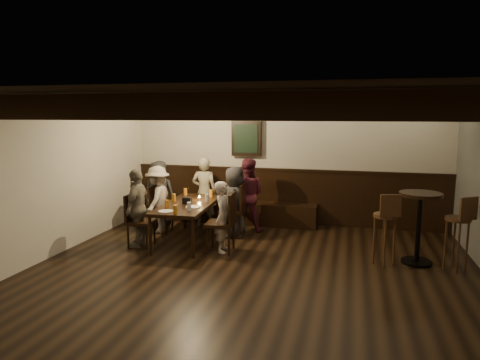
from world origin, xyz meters
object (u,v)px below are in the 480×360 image
(person_left_near, at_px, (158,199))
(chair_left_near, at_px, (160,218))
(dining_table, at_px, (188,206))
(person_bench_left, at_px, (159,194))
(chair_left_far, at_px, (140,230))
(person_bench_right, at_px, (247,195))
(bar_stool_right, at_px, (457,243))
(chair_right_far, at_px, (222,234))
(high_top_table, at_px, (419,217))
(chair_right_near, at_px, (233,220))
(person_right_far, at_px, (223,217))
(person_left_far, at_px, (138,208))
(person_bench_centre, at_px, (204,192))
(person_right_near, at_px, (235,202))
(bar_stool_left, at_px, (384,238))

(person_left_near, bearing_deg, chair_left_near, 90.00)
(dining_table, distance_m, person_bench_left, 1.27)
(chair_left_far, distance_m, person_bench_right, 2.15)
(person_left_near, height_order, bar_stool_right, person_left_near)
(dining_table, relative_size, chair_right_far, 1.91)
(person_bench_right, bearing_deg, dining_table, 45.00)
(chair_right_far, distance_m, high_top_table, 3.09)
(chair_left_far, relative_size, person_bench_right, 0.64)
(chair_left_near, bearing_deg, high_top_table, 78.93)
(chair_right_near, bearing_deg, person_right_far, -178.14)
(person_left_near, distance_m, person_left_far, 0.90)
(person_bench_left, bearing_deg, person_bench_centre, -170.54)
(chair_left_far, xyz_separation_m, person_left_far, (-0.03, -0.00, 0.39))
(person_bench_right, xyz_separation_m, person_left_near, (-1.62, -0.55, -0.07))
(chair_left_far, bearing_deg, person_left_near, -178.04)
(chair_right_far, distance_m, person_right_near, 0.97)
(chair_left_far, relative_size, bar_stool_left, 0.82)
(chair_right_far, bearing_deg, person_bench_centre, 25.67)
(person_right_far, bearing_deg, high_top_table, -89.62)
(person_bench_centre, bearing_deg, bar_stool_left, 153.16)
(person_bench_right, height_order, person_right_far, person_bench_right)
(person_bench_centre, distance_m, person_right_far, 1.68)
(chair_right_near, bearing_deg, person_left_near, 90.00)
(person_bench_left, xyz_separation_m, high_top_table, (4.75, -1.03, 0.05))
(chair_right_near, height_order, person_bench_left, person_bench_left)
(chair_left_far, bearing_deg, person_right_near, 121.49)
(chair_left_near, bearing_deg, person_bench_left, -158.07)
(chair_left_far, height_order, person_bench_left, person_bench_left)
(chair_left_far, height_order, person_right_far, person_right_far)
(chair_right_far, height_order, person_bench_left, person_bench_left)
(chair_left_near, distance_m, bar_stool_right, 5.11)
(person_left_far, bearing_deg, chair_left_far, 90.00)
(person_left_far, xyz_separation_m, bar_stool_right, (5.02, 0.15, -0.26))
(person_left_far, height_order, person_right_near, person_left_far)
(person_bench_left, bearing_deg, chair_left_near, 111.93)
(person_right_near, relative_size, bar_stool_right, 1.17)
(bar_stool_right, bearing_deg, person_right_far, 146.60)
(bar_stool_right, bearing_deg, person_left_far, 147.40)
(dining_table, bearing_deg, person_left_near, 149.04)
(dining_table, height_order, person_right_far, person_right_far)
(chair_left_far, height_order, bar_stool_left, bar_stool_left)
(person_bench_left, bearing_deg, chair_right_far, 140.21)
(chair_right_far, relative_size, person_bench_left, 0.74)
(high_top_table, distance_m, bar_stool_right, 0.61)
(bar_stool_left, bearing_deg, chair_right_far, 161.44)
(person_bench_centre, bearing_deg, chair_left_near, 39.85)
(person_left_near, bearing_deg, person_bench_left, -161.57)
(person_left_far, bearing_deg, person_left_near, -180.00)
(person_bench_centre, height_order, person_right_near, person_bench_centre)
(person_left_far, bearing_deg, person_bench_centre, 153.43)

